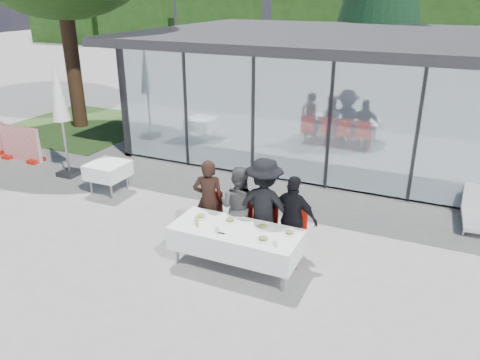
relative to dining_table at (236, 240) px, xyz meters
name	(u,v)px	position (x,y,z in m)	size (l,w,h in m)	color
ground	(213,258)	(-0.50, 0.05, -0.54)	(90.00, 90.00, 0.00)	gray
pavilion	(398,78)	(1.51, 8.22, 1.61)	(14.80, 8.80, 3.44)	gray
treeline	(375,27)	(-2.50, 28.05, 1.66)	(62.50, 2.00, 4.40)	#173410
dining_table	(236,240)	(0.00, 0.00, 0.00)	(2.26, 0.96, 0.75)	white
diner_a	(209,200)	(-0.91, 0.71, 0.28)	(0.60, 0.60, 1.65)	black
diner_chair_a	(210,213)	(-0.91, 0.75, 0.00)	(0.44, 0.44, 0.97)	red
diner_b	(239,207)	(-0.27, 0.71, 0.27)	(0.78, 0.78, 1.61)	#4C4C4C
diner_chair_b	(240,219)	(-0.27, 0.75, 0.00)	(0.44, 0.44, 0.97)	red
diner_c	(264,206)	(0.24, 0.71, 0.38)	(1.19, 1.19, 1.84)	black
diner_chair_c	(265,224)	(0.24, 0.75, 0.00)	(0.44, 0.44, 0.97)	red
diner_d	(293,218)	(0.80, 0.71, 0.26)	(0.93, 0.93, 1.59)	black
diner_chair_d	(293,230)	(0.80, 0.75, 0.00)	(0.44, 0.44, 0.97)	red
plate_a	(201,216)	(-0.76, 0.13, 0.24)	(0.26, 0.26, 0.07)	white
plate_b	(230,220)	(-0.21, 0.22, 0.24)	(0.26, 0.26, 0.07)	white
plate_c	(263,227)	(0.41, 0.22, 0.24)	(0.26, 0.26, 0.07)	white
plate_d	(289,232)	(0.90, 0.22, 0.24)	(0.26, 0.26, 0.07)	white
plate_extra	(263,239)	(0.57, -0.17, 0.24)	(0.26, 0.26, 0.07)	white
juice_bottle	(197,221)	(-0.67, -0.16, 0.29)	(0.06, 0.06, 0.16)	#92AF49
drinking_glasses	(246,236)	(0.29, -0.25, 0.26)	(1.13, 0.08, 0.10)	silver
folded_eyeglasses	(221,233)	(-0.16, -0.25, 0.22)	(0.14, 0.03, 0.01)	black
spare_table_left	(108,170)	(-4.20, 1.74, 0.02)	(0.86, 0.86, 0.74)	white
market_umbrella	(59,100)	(-5.88, 2.18, 1.49)	(0.50, 0.50, 3.00)	black
lounger	(478,212)	(3.91, 3.62, -0.28)	(0.67, 1.36, 0.72)	white
grass_patch	(81,126)	(-9.00, 6.05, -0.53)	(5.00, 5.00, 0.02)	#385926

